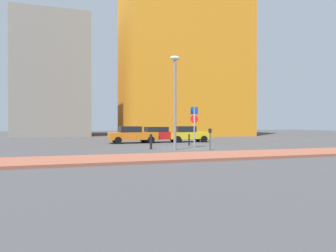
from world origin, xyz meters
name	(u,v)px	position (x,y,z in m)	size (l,w,h in m)	color
ground_plane	(189,148)	(0.00, 0.00, 0.00)	(120.00, 120.00, 0.00)	#424244
sidewalk_brick	(226,155)	(0.00, -5.71, 0.07)	(40.00, 3.33, 0.14)	#93513D
parked_car_orange	(132,135)	(-3.01, 6.88, 0.79)	(4.55, 2.09, 1.57)	orange
parked_car_red	(160,134)	(-0.25, 7.22, 0.78)	(4.64, 2.00, 1.51)	red
parked_car_yellow	(187,134)	(2.54, 6.97, 0.80)	(4.02, 2.18, 1.56)	gold
parking_sign_post	(194,122)	(0.53, 0.24, 1.95)	(0.60, 0.11, 3.09)	gray
parking_meter	(210,136)	(0.86, -1.80, 0.94)	(0.18, 0.14, 1.46)	#4C4C51
street_lamp	(175,94)	(-1.44, -1.10, 3.82)	(0.70, 0.36, 6.43)	gray
traffic_bollard_near	(151,142)	(-2.87, -0.04, 0.53)	(0.17, 0.17, 1.06)	black
traffic_bollard_mid	(189,140)	(0.98, 2.48, 0.47)	(0.12, 0.12, 0.94)	black
building_colorful_midrise	(179,42)	(8.21, 26.08, 15.59)	(18.36, 17.86, 31.19)	orange
building_under_construction	(56,80)	(-11.51, 29.86, 8.98)	(10.66, 14.40, 17.95)	gray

